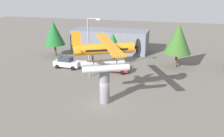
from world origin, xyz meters
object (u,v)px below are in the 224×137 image
storefront_building (110,40)px  tree_west (54,33)px  display_pedestal (105,86)px  car_near_silver (67,62)px  streetlight_primary (90,44)px  tree_east (113,43)px  car_mid_red (115,66)px  tree_center_back (178,39)px  floatplane_monument (105,53)px

storefront_building → tree_west: (-9.01, -6.40, 2.12)m
display_pedestal → car_near_silver: bearing=134.0°
display_pedestal → streetlight_primary: size_ratio=0.48×
tree_east → streetlight_primary: bearing=-103.7°
car_mid_red → tree_east: bearing=108.6°
tree_west → tree_center_back: bearing=-2.4°
floatplane_monument → tree_center_back: floatplane_monument is taller
car_near_silver → tree_east: size_ratio=0.80×
storefront_building → tree_west: size_ratio=2.35×
streetlight_primary → tree_center_back: 14.03m
storefront_building → display_pedestal: bearing=-75.5°
floatplane_monument → car_near_silver: size_ratio=2.32×
car_near_silver → storefront_building: 12.88m
floatplane_monument → car_near_silver: bearing=107.2°
car_mid_red → tree_west: bearing=156.5°
display_pedestal → floatplane_monument: (0.12, 0.06, 3.66)m
floatplane_monument → car_near_silver: 14.40m
tree_west → tree_east: tree_west is taller
display_pedestal → tree_east: tree_east is taller
floatplane_monument → car_mid_red: (-1.64, 9.82, -4.77)m
car_near_silver → tree_west: 8.57m
streetlight_primary → tree_east: bearing=76.3°
car_near_silver → tree_east: tree_east is taller
car_near_silver → tree_west: tree_west is taller
tree_center_back → tree_west: bearing=177.6°
display_pedestal → car_mid_red: size_ratio=0.95×
car_mid_red → tree_center_back: bearing=28.1°
floatplane_monument → storefront_building: 22.96m
car_mid_red → tree_center_back: tree_center_back is taller
storefront_building → tree_west: 11.25m
floatplane_monument → car_mid_red: bearing=72.1°
display_pedestal → storefront_building: 22.72m
car_mid_red → storefront_building: size_ratio=0.28×
car_near_silver → floatplane_monument: bearing=-45.5°
tree_east → floatplane_monument: bearing=-78.0°
car_near_silver → tree_center_back: bearing=16.3°
display_pedestal → floatplane_monument: floatplane_monument is taller
tree_east → tree_west: bearing=170.0°
streetlight_primary → tree_west: bearing=140.4°
car_near_silver → streetlight_primary: 6.99m
floatplane_monument → tree_east: (-2.86, 13.43, -1.95)m
display_pedestal → tree_west: (-14.68, 15.60, 2.26)m
streetlight_primary → tree_west: 13.46m
streetlight_primary → storefront_building: bearing=95.2°
display_pedestal → storefront_building: bearing=104.5°
car_near_silver → storefront_building: size_ratio=0.28×
car_mid_red → storefront_building: bearing=108.9°
tree_east → car_near_silver: bearing=-150.7°
display_pedestal → streetlight_primary: streetlight_primary is taller
floatplane_monument → tree_east: size_ratio=1.86×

